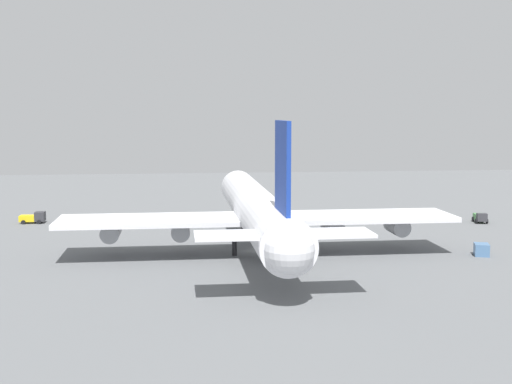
{
  "coord_description": "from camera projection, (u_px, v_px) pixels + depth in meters",
  "views": [
    {
      "loc": [
        -98.67,
        11.73,
        20.89
      ],
      "look_at": [
        0.0,
        0.0,
        9.0
      ],
      "focal_mm": 46.69,
      "sensor_mm": 36.0,
      "label": 1
    }
  ],
  "objects": [
    {
      "name": "ground_plane",
      "position": [
        256.0,
        251.0,
        101.15
      ],
      "size": [
        264.07,
        264.07,
        0.0
      ],
      "primitive_type": "plane",
      "color": "slate"
    },
    {
      "name": "cargo_loader",
      "position": [
        34.0,
        218.0,
        126.2
      ],
      "size": [
        2.65,
        4.69,
        2.17
      ],
      "color": "#333338",
      "rests_on": "ground_plane"
    },
    {
      "name": "cargo_container_fore",
      "position": [
        482.0,
        250.0,
        97.55
      ],
      "size": [
        2.98,
        2.69,
        1.79
      ],
      "color": "#4C729E",
      "rests_on": "ground_plane"
    },
    {
      "name": "cargo_airplane",
      "position": [
        256.0,
        210.0,
        100.15
      ],
      "size": [
        66.02,
        57.93,
        20.01
      ],
      "color": "silver",
      "rests_on": "ground_plane"
    },
    {
      "name": "safety_cone_nose",
      "position": [
        219.0,
        218.0,
        129.95
      ],
      "size": [
        0.47,
        0.47,
        0.66
      ],
      "primitive_type": "cone",
      "color": "orange",
      "rests_on": "ground_plane"
    },
    {
      "name": "fuel_truck",
      "position": [
        480.0,
        217.0,
        126.74
      ],
      "size": [
        4.06,
        2.87,
        1.98
      ],
      "color": "#333338",
      "rests_on": "ground_plane"
    }
  ]
}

